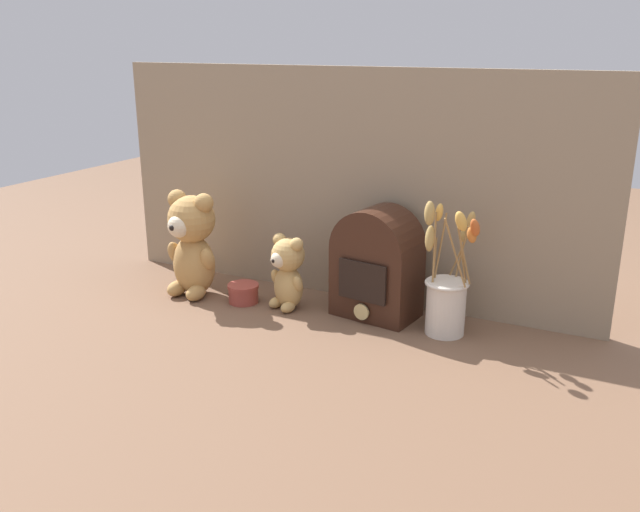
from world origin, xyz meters
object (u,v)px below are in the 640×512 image
(teddy_bear_large, at_px, (192,242))
(vintage_radio, at_px, (377,264))
(teddy_bear_medium, at_px, (287,271))
(decorative_tin_tall, at_px, (243,293))
(flower_vase, at_px, (447,295))

(teddy_bear_large, xyz_separation_m, vintage_radio, (0.49, 0.08, -0.01))
(teddy_bear_large, bearing_deg, teddy_bear_medium, 5.74)
(teddy_bear_large, distance_m, decorative_tin_tall, 0.19)
(teddy_bear_large, height_order, vintage_radio, teddy_bear_large)
(teddy_bear_medium, xyz_separation_m, vintage_radio, (0.22, 0.06, 0.03))
(teddy_bear_large, xyz_separation_m, flower_vase, (0.68, 0.05, -0.05))
(teddy_bear_large, height_order, decorative_tin_tall, teddy_bear_large)
(teddy_bear_large, distance_m, teddy_bear_medium, 0.28)
(flower_vase, height_order, decorative_tin_tall, flower_vase)
(flower_vase, bearing_deg, vintage_radio, 170.39)
(teddy_bear_medium, height_order, vintage_radio, vintage_radio)
(flower_vase, bearing_deg, decorative_tin_tall, -175.34)
(teddy_bear_medium, bearing_deg, teddy_bear_large, -174.26)
(teddy_bear_large, bearing_deg, vintage_radio, 9.72)
(teddy_bear_medium, bearing_deg, decorative_tin_tall, -171.79)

